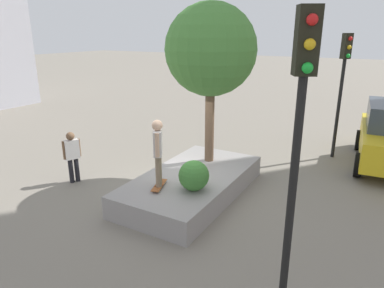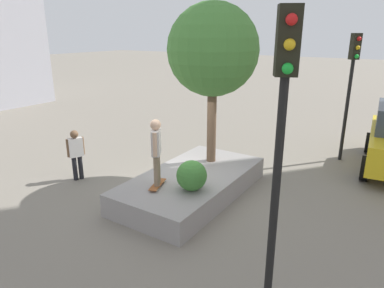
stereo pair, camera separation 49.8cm
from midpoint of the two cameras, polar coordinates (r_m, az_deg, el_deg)
name	(u,v)px [view 1 (the left image)]	position (r m, az deg, el deg)	size (l,w,h in m)	color
ground_plane	(186,195)	(10.13, -2.41, -8.27)	(120.00, 120.00, 0.00)	gray
planter_ledge	(192,184)	(10.02, -1.43, -6.61)	(4.69, 2.42, 0.62)	gray
plaza_tree	(211,51)	(10.26, 1.64, 15.03)	(2.64, 2.64, 4.68)	brown
boxwood_shrub	(194,176)	(8.81, -1.32, -5.19)	(0.78, 0.78, 0.78)	#3D7A33
skateboard	(159,185)	(9.13, -6.96, -6.75)	(0.83, 0.45, 0.07)	brown
skateboarder	(158,148)	(8.76, -7.21, -0.72)	(0.51, 0.41, 1.73)	#847056
traffic_light_corner	(299,128)	(4.79, 14.21, 2.58)	(0.37, 0.36, 4.78)	black
traffic_light_median	(343,75)	(13.32, 22.46, 10.35)	(0.37, 0.37, 4.42)	black
pedestrian_crossing	(72,154)	(11.30, -20.21, -1.49)	(0.51, 0.34, 1.61)	black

